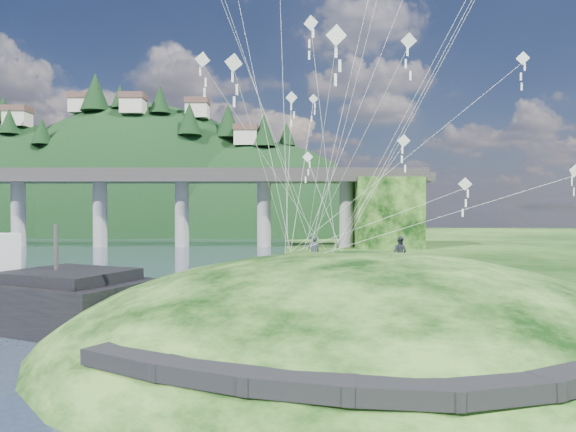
{
  "coord_description": "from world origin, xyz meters",
  "views": [
    {
      "loc": [
        4.25,
        -26.48,
        7.57
      ],
      "look_at": [
        4.0,
        6.0,
        7.0
      ],
      "focal_mm": 32.0,
      "sensor_mm": 36.0,
      "label": 1
    }
  ],
  "objects": [
    {
      "name": "footpath",
      "position": [
        7.46,
        -9.74,
        2.08
      ],
      "size": [
        22.29,
        5.84,
        0.83
      ],
      "color": "black",
      "rests_on": "ground"
    },
    {
      "name": "bridge",
      "position": [
        -26.46,
        70.07,
        9.7
      ],
      "size": [
        160.0,
        11.0,
        15.0
      ],
      "color": "#2D2B2B",
      "rests_on": "ground"
    },
    {
      "name": "grass_hill",
      "position": [
        8.0,
        2.0,
        -1.5
      ],
      "size": [
        36.0,
        32.0,
        13.0
      ],
      "color": "black",
      "rests_on": "ground"
    },
    {
      "name": "kite_flyers",
      "position": [
        8.94,
        4.14,
        5.82
      ],
      "size": [
        6.08,
        1.22,
        1.94
      ],
      "color": "#292E37",
      "rests_on": "ground"
    },
    {
      "name": "far_ridge",
      "position": [
        -43.58,
        122.17,
        -7.44
      ],
      "size": [
        153.0,
        70.0,
        94.5
      ],
      "color": "black",
      "rests_on": "ground"
    },
    {
      "name": "ground",
      "position": [
        0.0,
        0.0,
        0.0
      ],
      "size": [
        320.0,
        320.0,
        0.0
      ],
      "primitive_type": "plane",
      "color": "black",
      "rests_on": "ground"
    },
    {
      "name": "kite_swarm",
      "position": [
        7.82,
        1.54,
        18.48
      ],
      "size": [
        19.9,
        17.84,
        20.07
      ],
      "color": "white",
      "rests_on": "ground"
    },
    {
      "name": "wooden_dock",
      "position": [
        -9.6,
        8.27,
        0.44
      ],
      "size": [
        14.17,
        5.31,
        1.0
      ],
      "color": "#382916",
      "rests_on": "ground"
    }
  ]
}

